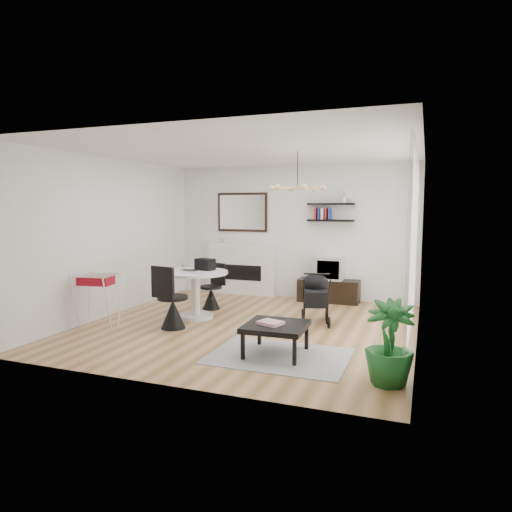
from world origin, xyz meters
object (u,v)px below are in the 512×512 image
at_px(stroller, 316,300).
at_px(drying_rack, 98,300).
at_px(crt_tv, 330,269).
at_px(coffee_table, 276,327).
at_px(fireplace, 241,262).
at_px(potted_plant, 389,343).
at_px(dining_table, 196,287).
at_px(tv_console, 329,291).

bearing_deg(stroller, drying_rack, -169.36).
bearing_deg(crt_tv, coffee_table, -89.96).
relative_size(fireplace, coffee_table, 2.76).
xyz_separation_m(crt_tv, potted_plant, (1.42, -3.92, -0.21)).
height_order(fireplace, dining_table, fireplace).
height_order(dining_table, drying_rack, drying_rack).
xyz_separation_m(tv_console, coffee_table, (0.03, -3.43, 0.13)).
distance_m(coffee_table, potted_plant, 1.50).
relative_size(dining_table, coffee_table, 1.39).
bearing_deg(crt_tv, potted_plant, -70.17).
xyz_separation_m(fireplace, potted_plant, (3.35, -4.07, -0.23)).
distance_m(drying_rack, potted_plant, 4.43).
relative_size(stroller, potted_plant, 0.98).
bearing_deg(dining_table, drying_rack, -134.67).
height_order(coffee_table, potted_plant, potted_plant).
distance_m(dining_table, coffee_table, 2.31).
relative_size(crt_tv, dining_table, 0.46).
relative_size(stroller, coffee_table, 1.13).
relative_size(tv_console, coffee_table, 1.52).
height_order(fireplace, tv_console, fireplace).
bearing_deg(coffee_table, crt_tv, 90.04).
bearing_deg(fireplace, crt_tv, -4.26).
xyz_separation_m(crt_tv, coffee_table, (0.00, -3.43, -0.31)).
relative_size(crt_tv, drying_rack, 0.60).
relative_size(crt_tv, stroller, 0.57).
bearing_deg(drying_rack, tv_console, 37.98).
relative_size(drying_rack, stroller, 0.96).
bearing_deg(coffee_table, tv_console, 90.43).
height_order(stroller, coffee_table, stroller).
xyz_separation_m(drying_rack, coffee_table, (2.95, -0.25, -0.09)).
bearing_deg(dining_table, tv_console, 48.57).
xyz_separation_m(fireplace, crt_tv, (1.93, -0.14, -0.02)).
bearing_deg(stroller, fireplace, 122.68).
bearing_deg(tv_console, dining_table, -131.43).
relative_size(fireplace, tv_console, 1.82).
distance_m(fireplace, potted_plant, 5.28).
height_order(drying_rack, stroller, stroller).
distance_m(tv_console, potted_plant, 4.19).
height_order(crt_tv, stroller, crt_tv).
height_order(tv_console, potted_plant, potted_plant).
distance_m(tv_console, drying_rack, 4.33).
height_order(tv_console, crt_tv, crt_tv).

